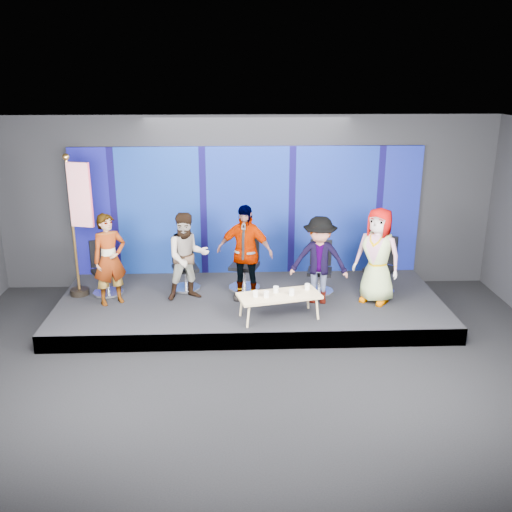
% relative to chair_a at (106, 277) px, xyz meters
% --- Properties ---
extents(ground, '(10.00, 10.00, 0.00)m').
position_rel_chair_a_xyz_m(ground, '(2.69, -2.83, -0.64)').
color(ground, black).
rests_on(ground, ground).
extents(room_walls, '(10.02, 8.02, 3.51)m').
position_rel_chair_a_xyz_m(room_walls, '(2.69, -2.83, 1.79)').
color(room_walls, black).
rests_on(room_walls, ground).
extents(riser, '(7.00, 3.00, 0.30)m').
position_rel_chair_a_xyz_m(riser, '(2.69, -0.33, -0.49)').
color(riser, black).
rests_on(riser, ground).
extents(backdrop, '(7.00, 0.08, 2.60)m').
position_rel_chair_a_xyz_m(backdrop, '(2.69, 1.12, 0.96)').
color(backdrop, '#0E085E').
rests_on(backdrop, riser).
extents(chair_a, '(0.79, 0.79, 1.02)m').
position_rel_chair_a_xyz_m(chair_a, '(0.00, 0.00, 0.00)').
color(chair_a, silver).
rests_on(chair_a, riser).
extents(panelist_a, '(0.72, 0.65, 1.66)m').
position_rel_chair_a_xyz_m(panelist_a, '(0.20, -0.46, 0.49)').
color(panelist_a, black).
rests_on(panelist_a, riser).
extents(chair_b, '(0.69, 0.69, 1.00)m').
position_rel_chair_a_xyz_m(chair_b, '(1.46, 0.18, -0.01)').
color(chair_b, silver).
rests_on(chair_b, riser).
extents(panelist_b, '(0.92, 0.80, 1.62)m').
position_rel_chair_a_xyz_m(panelist_b, '(1.56, -0.31, 0.47)').
color(panelist_b, black).
rests_on(panelist_b, riser).
extents(chair_c, '(0.77, 0.77, 1.09)m').
position_rel_chair_a_xyz_m(chair_c, '(2.61, 0.15, 0.02)').
color(chair_c, silver).
rests_on(chair_c, riser).
extents(panelist_c, '(1.12, 0.73, 1.77)m').
position_rel_chair_a_xyz_m(panelist_c, '(2.59, -0.36, 0.55)').
color(panelist_c, black).
rests_on(panelist_c, riser).
extents(chair_d, '(0.66, 0.66, 0.99)m').
position_rel_chair_a_xyz_m(chair_d, '(4.01, -0.09, -0.01)').
color(chair_d, silver).
rests_on(chair_d, riser).
extents(panelist_d, '(1.13, 0.79, 1.60)m').
position_rel_chair_a_xyz_m(panelist_d, '(3.91, -0.58, 0.46)').
color(panelist_d, black).
rests_on(panelist_d, riser).
extents(chair_e, '(0.85, 0.85, 1.07)m').
position_rel_chair_a_xyz_m(chair_e, '(5.16, -0.12, 0.02)').
color(chair_e, silver).
rests_on(chair_e, riser).
extents(panelist_e, '(1.01, 0.95, 1.74)m').
position_rel_chair_a_xyz_m(panelist_e, '(4.96, -0.58, 0.53)').
color(panelist_e, black).
rests_on(panelist_e, riser).
extents(coffee_table, '(1.47, 0.88, 0.42)m').
position_rel_chair_a_xyz_m(coffee_table, '(3.15, -1.24, 0.05)').
color(coffee_table, tan).
rests_on(coffee_table, riser).
extents(mug_a, '(0.09, 0.09, 0.11)m').
position_rel_chair_a_xyz_m(mug_a, '(2.75, -1.32, 0.14)').
color(mug_a, silver).
rests_on(mug_a, coffee_table).
extents(mug_b, '(0.09, 0.09, 0.11)m').
position_rel_chair_a_xyz_m(mug_b, '(2.93, -1.36, 0.14)').
color(mug_b, silver).
rests_on(mug_b, coffee_table).
extents(mug_c, '(0.09, 0.09, 0.11)m').
position_rel_chair_a_xyz_m(mug_c, '(3.10, -1.15, 0.14)').
color(mug_c, silver).
rests_on(mug_c, coffee_table).
extents(mug_d, '(0.09, 0.09, 0.11)m').
position_rel_chair_a_xyz_m(mug_d, '(3.36, -1.28, 0.14)').
color(mug_d, silver).
rests_on(mug_d, coffee_table).
extents(mug_e, '(0.09, 0.09, 0.10)m').
position_rel_chair_a_xyz_m(mug_e, '(3.65, -1.04, 0.14)').
color(mug_e, silver).
rests_on(mug_e, coffee_table).
extents(flag_stand, '(0.59, 0.35, 2.64)m').
position_rel_chair_a_xyz_m(flag_stand, '(-0.38, -0.08, 1.06)').
color(flag_stand, black).
rests_on(flag_stand, riser).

